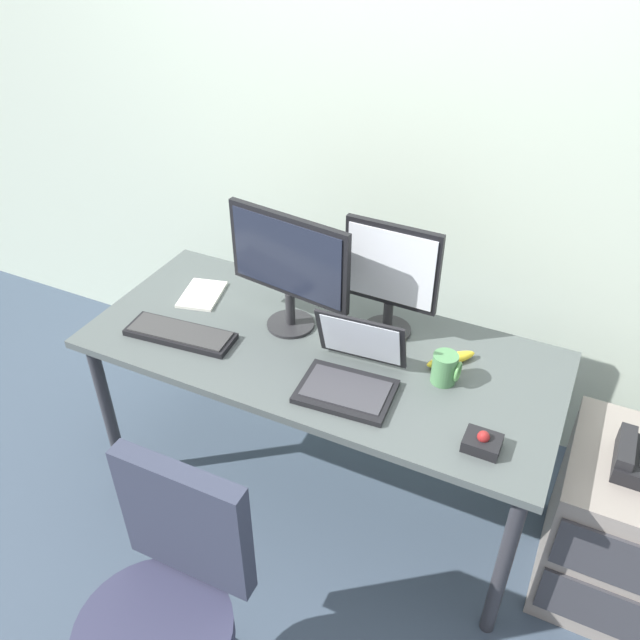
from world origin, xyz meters
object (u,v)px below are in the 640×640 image
at_px(file_cabinet, 615,525).
at_px(paper_notepad, 202,294).
at_px(monitor_main, 288,264).
at_px(laptop, 352,372).
at_px(banana, 451,359).
at_px(trackball_mouse, 482,442).
at_px(office_chair, 169,623).
at_px(coffee_mug, 445,368).
at_px(keyboard, 180,334).
at_px(monitor_side, 391,275).

distance_m(file_cabinet, paper_notepad, 1.75).
bearing_deg(monitor_main, laptop, -31.25).
height_order(laptop, banana, laptop).
relative_size(monitor_main, trackball_mouse, 4.51).
relative_size(office_chair, laptop, 2.77).
relative_size(monitor_main, coffee_mug, 4.48).
distance_m(file_cabinet, office_chair, 1.52).
bearing_deg(laptop, keyboard, -177.23).
distance_m(monitor_side, banana, 0.36).
relative_size(coffee_mug, paper_notepad, 0.53).
bearing_deg(monitor_main, file_cabinet, -0.99).
bearing_deg(trackball_mouse, monitor_side, 137.63).
height_order(office_chair, paper_notepad, office_chair).
bearing_deg(file_cabinet, laptop, -168.81).
height_order(monitor_side, keyboard, monitor_side).
bearing_deg(monitor_side, laptop, -90.24).
distance_m(file_cabinet, coffee_mug, 0.82).
bearing_deg(trackball_mouse, file_cabinet, 31.05).
bearing_deg(banana, coffee_mug, -86.57).
bearing_deg(coffee_mug, office_chair, -116.33).
bearing_deg(paper_notepad, keyboard, -72.15).
bearing_deg(trackball_mouse, laptop, 168.52).
bearing_deg(keyboard, paper_notepad, 107.85).
height_order(monitor_side, coffee_mug, monitor_side).
relative_size(file_cabinet, banana, 3.22).
bearing_deg(office_chair, file_cabinet, 41.43).
xyz_separation_m(monitor_main, monitor_side, (0.34, 0.12, -0.02)).
bearing_deg(trackball_mouse, office_chair, -132.86).
distance_m(laptop, trackball_mouse, 0.48).
bearing_deg(monitor_main, keyboard, -144.30).
relative_size(trackball_mouse, paper_notepad, 0.53).
distance_m(trackball_mouse, paper_notepad, 1.27).
relative_size(laptop, paper_notepad, 1.59).
xyz_separation_m(keyboard, trackball_mouse, (1.14, -0.06, 0.01)).
bearing_deg(monitor_side, banana, -16.72).
xyz_separation_m(monitor_side, paper_notepad, (-0.76, -0.10, -0.24)).
xyz_separation_m(file_cabinet, coffee_mug, (-0.66, -0.04, 0.50)).
relative_size(file_cabinet, monitor_main, 1.23).
height_order(file_cabinet, laptop, laptop).
height_order(file_cabinet, trackball_mouse, trackball_mouse).
bearing_deg(keyboard, file_cabinet, 7.70).
bearing_deg(coffee_mug, banana, 93.43).
xyz_separation_m(file_cabinet, office_chair, (-1.13, -1.00, 0.10)).
relative_size(office_chair, paper_notepad, 4.40).
distance_m(trackball_mouse, coffee_mug, 0.31).
bearing_deg(coffee_mug, file_cabinet, 3.09).
relative_size(coffee_mug, banana, 0.58).
bearing_deg(file_cabinet, keyboard, -172.30).
height_order(monitor_side, paper_notepad, monitor_side).
xyz_separation_m(monitor_side, laptop, (-0.00, -0.33, -0.19)).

